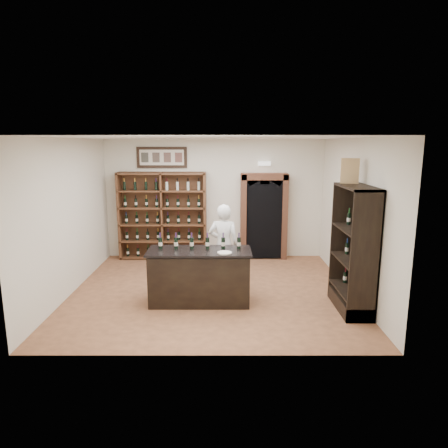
{
  "coord_description": "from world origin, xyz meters",
  "views": [
    {
      "loc": [
        0.25,
        -7.58,
        2.91
      ],
      "look_at": [
        0.25,
        0.3,
        1.3
      ],
      "focal_mm": 32.0,
      "sensor_mm": 36.0,
      "label": 1
    }
  ],
  "objects": [
    {
      "name": "wine_crate",
      "position": [
        2.47,
        -0.5,
        2.42
      ],
      "size": [
        0.34,
        0.2,
        0.44
      ],
      "primitive_type": "cube",
      "rotation": [
        0.0,
        0.0,
        -0.26
      ],
      "color": "tan",
      "rests_on": "side_cabinet"
    },
    {
      "name": "emergency_light",
      "position": [
        1.25,
        2.42,
        2.4
      ],
      "size": [
        0.3,
        0.1,
        0.1
      ],
      "primitive_type": "cube",
      "color": "white",
      "rests_on": "wall_back"
    },
    {
      "name": "counter_bottle_5",
      "position": [
        0.52,
        -0.5,
        1.11
      ],
      "size": [
        0.07,
        0.07,
        0.3
      ],
      "color": "black",
      "rests_on": "tasting_counter"
    },
    {
      "name": "framed_picture",
      "position": [
        -1.3,
        2.47,
        2.55
      ],
      "size": [
        1.25,
        0.04,
        0.52
      ],
      "primitive_type": "cube",
      "color": "black",
      "rests_on": "wall_back"
    },
    {
      "name": "ceiling",
      "position": [
        0.0,
        0.0,
        3.0
      ],
      "size": [
        5.5,
        5.5,
        0.0
      ],
      "primitive_type": "plane",
      "rotation": [
        3.14,
        0.0,
        0.0
      ],
      "color": "white",
      "rests_on": "wall_back"
    },
    {
      "name": "wall_left",
      "position": [
        -2.75,
        0.0,
        1.5
      ],
      "size": [
        0.04,
        5.0,
        3.0
      ],
      "primitive_type": "cube",
      "color": "beige",
      "rests_on": "ground"
    },
    {
      "name": "counter_bottle_3",
      "position": [
        -0.06,
        -0.5,
        1.11
      ],
      "size": [
        0.07,
        0.07,
        0.3
      ],
      "color": "black",
      "rests_on": "tasting_counter"
    },
    {
      "name": "tasting_counter",
      "position": [
        -0.2,
        -0.6,
        0.49
      ],
      "size": [
        1.88,
        0.78,
        1.0
      ],
      "color": "black",
      "rests_on": "ground"
    },
    {
      "name": "side_cabinet",
      "position": [
        2.52,
        -0.9,
        0.75
      ],
      "size": [
        0.48,
        1.2,
        2.2
      ],
      "color": "black",
      "rests_on": "ground"
    },
    {
      "name": "plate",
      "position": [
        0.26,
        -0.81,
        1.01
      ],
      "size": [
        0.26,
        0.26,
        0.02
      ],
      "primitive_type": "cylinder",
      "color": "beige",
      "rests_on": "tasting_counter"
    },
    {
      "name": "counter_bottle_0",
      "position": [
        -0.92,
        -0.5,
        1.11
      ],
      "size": [
        0.07,
        0.07,
        0.3
      ],
      "color": "black",
      "rests_on": "tasting_counter"
    },
    {
      "name": "counter_bottle_4",
      "position": [
        0.23,
        -0.5,
        1.11
      ],
      "size": [
        0.07,
        0.07,
        0.3
      ],
      "color": "black",
      "rests_on": "tasting_counter"
    },
    {
      "name": "wall_back",
      "position": [
        0.0,
        2.5,
        1.5
      ],
      "size": [
        5.5,
        0.04,
        3.0
      ],
      "primitive_type": "cube",
      "color": "beige",
      "rests_on": "ground"
    },
    {
      "name": "arched_doorway",
      "position": [
        1.25,
        2.33,
        1.14
      ],
      "size": [
        1.17,
        0.35,
        2.17
      ],
      "color": "black",
      "rests_on": "ground"
    },
    {
      "name": "shopkeeper",
      "position": [
        0.24,
        0.31,
        0.85
      ],
      "size": [
        0.68,
        0.51,
        1.7
      ],
      "primitive_type": "imported",
      "rotation": [
        0.0,
        0.0,
        2.97
      ],
      "color": "white",
      "rests_on": "ground"
    },
    {
      "name": "counter_bottle_1",
      "position": [
        -0.63,
        -0.5,
        1.11
      ],
      "size": [
        0.07,
        0.07,
        0.3
      ],
      "color": "black",
      "rests_on": "tasting_counter"
    },
    {
      "name": "wine_shelf",
      "position": [
        -1.3,
        2.33,
        1.1
      ],
      "size": [
        2.2,
        0.38,
        2.2
      ],
      "color": "#58301E",
      "rests_on": "ground"
    },
    {
      "name": "counter_bottle_2",
      "position": [
        -0.34,
        -0.5,
        1.11
      ],
      "size": [
        0.07,
        0.07,
        0.3
      ],
      "color": "black",
      "rests_on": "tasting_counter"
    },
    {
      "name": "wall_right",
      "position": [
        2.75,
        0.0,
        1.5
      ],
      "size": [
        0.04,
        5.0,
        3.0
      ],
      "primitive_type": "cube",
      "color": "beige",
      "rests_on": "ground"
    },
    {
      "name": "floor",
      "position": [
        0.0,
        0.0,
        0.0
      ],
      "size": [
        5.5,
        5.5,
        0.0
      ],
      "primitive_type": "plane",
      "color": "#995F3D",
      "rests_on": "ground"
    }
  ]
}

